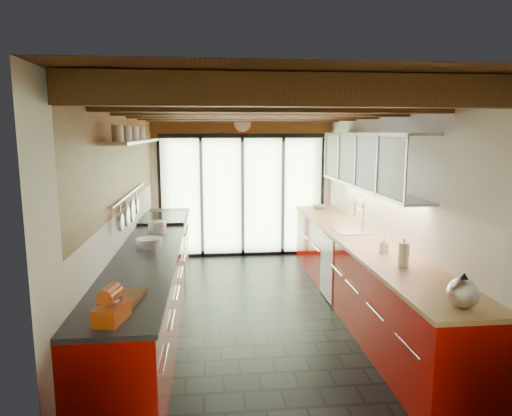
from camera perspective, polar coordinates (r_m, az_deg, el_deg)
The scene contains 18 objects.
ground at distance 5.77m, azimuth 0.41°, elevation -12.99°, with size 5.50×5.50×0.00m, color black.
room_shell at distance 5.37m, azimuth 0.43°, elevation 3.56°, with size 5.50×5.50×5.50m.
ceiling_beams at distance 5.72m, azimuth 0.01°, elevation 12.03°, with size 3.14×5.06×4.90m.
glass_door at distance 8.04m, azimuth -1.70°, elevation 5.56°, with size 2.95×0.10×2.90m.
left_counter at distance 5.63m, azimuth -12.76°, elevation -8.85°, with size 0.68×5.00×0.92m.
range_stove at distance 7.01m, azimuth -11.38°, elevation -5.07°, with size 0.66×0.90×0.97m.
right_counter at distance 5.89m, azimuth 12.96°, elevation -8.03°, with size 0.68×5.00×0.92m.
sink_assembly at distance 6.13m, azimuth 12.05°, elevation -2.47°, with size 0.45×0.52×0.43m.
upper_cabinets_right at distance 5.97m, azimuth 13.95°, elevation 5.77°, with size 0.34×3.00×3.00m.
left_wall_fixtures at distance 5.53m, azimuth -15.10°, elevation 5.77°, with size 0.28×2.60×0.96m.
stand_mixer at distance 3.35m, azimuth -17.58°, elevation -11.68°, with size 0.22×0.31×0.26m.
pot_large at distance 6.05m, azimuth -12.26°, elevation -2.33°, with size 0.23×0.23×0.14m, color silver.
pot_small at distance 5.27m, azimuth -13.19°, elevation -4.29°, with size 0.29×0.29×0.11m, color silver.
cutting_board at distance 3.75m, azimuth -16.27°, elevation -10.71°, with size 0.26×0.37×0.03m, color brown.
kettle at distance 3.76m, azimuth 24.45°, elevation -9.45°, with size 0.30×0.32×0.27m.
paper_towel at distance 4.65m, azimuth 17.98°, elevation -5.58°, with size 0.12×0.12×0.28m.
soap_bottle at distance 5.10m, azimuth 15.72°, elevation -4.51°, with size 0.08×0.08×0.17m, color silver.
bowl at distance 7.88m, azimuth 7.81°, elevation 0.18°, with size 0.21×0.21×0.05m, color silver.
Camera 1 is at (-0.59, -5.30, 2.20)m, focal length 32.00 mm.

